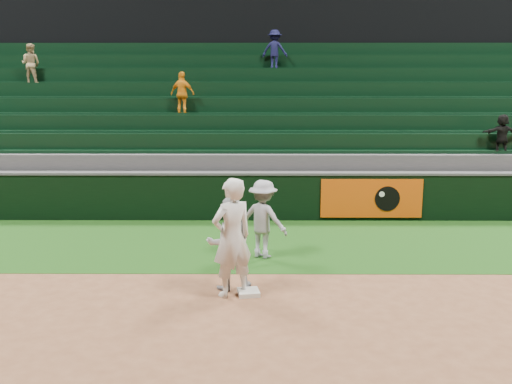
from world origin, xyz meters
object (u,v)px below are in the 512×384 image
first_base (249,292)px  base_coach (263,219)px  first_baseman (232,238)px  baserunner (229,244)px

first_base → base_coach: (0.26, 2.07, 0.77)m
first_base → first_baseman: (-0.27, -0.02, 0.97)m
first_base → base_coach: base_coach is taller
first_base → base_coach: 2.22m
first_baseman → baserunner: bearing=-111.4°
first_base → first_baseman: size_ratio=0.17×
base_coach → baserunner: bearing=100.3°
baserunner → base_coach: 1.86m
first_baseman → baserunner: first_baseman is taller
first_base → first_baseman: first_baseman is taller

